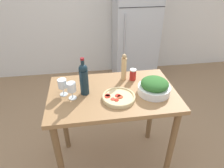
# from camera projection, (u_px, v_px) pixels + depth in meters

# --- Properties ---
(ground_plane) EXTENTS (14.00, 14.00, 0.00)m
(ground_plane) POSITION_uv_depth(u_px,v_px,m) (112.00, 161.00, 2.23)
(ground_plane) COLOR #9E7A56
(wall_back) EXTENTS (6.40, 0.08, 2.60)m
(wall_back) POSITION_uv_depth(u_px,v_px,m) (93.00, 2.00, 3.37)
(wall_back) COLOR silver
(wall_back) RESTS_ON ground_plane
(refrigerator) EXTENTS (0.70, 0.66, 1.84)m
(refrigerator) POSITION_uv_depth(u_px,v_px,m) (135.00, 29.00, 3.35)
(refrigerator) COLOR #B7BCC1
(refrigerator) RESTS_ON ground_plane
(prep_counter) EXTENTS (1.11, 0.69, 0.93)m
(prep_counter) POSITION_uv_depth(u_px,v_px,m) (113.00, 105.00, 1.82)
(prep_counter) COLOR olive
(prep_counter) RESTS_ON ground_plane
(wine_bottle) EXTENTS (0.08, 0.08, 0.33)m
(wine_bottle) POSITION_uv_depth(u_px,v_px,m) (84.00, 78.00, 1.64)
(wine_bottle) COLOR #142833
(wine_bottle) RESTS_ON prep_counter
(wine_glass_near) EXTENTS (0.07, 0.07, 0.15)m
(wine_glass_near) POSITION_uv_depth(u_px,v_px,m) (72.00, 88.00, 1.61)
(wine_glass_near) COLOR silver
(wine_glass_near) RESTS_ON prep_counter
(wine_glass_far) EXTENTS (0.07, 0.07, 0.15)m
(wine_glass_far) POSITION_uv_depth(u_px,v_px,m) (62.00, 84.00, 1.65)
(wine_glass_far) COLOR silver
(wine_glass_far) RESTS_ON prep_counter
(pepper_mill) EXTENTS (0.05, 0.05, 0.26)m
(pepper_mill) POSITION_uv_depth(u_px,v_px,m) (124.00, 67.00, 1.86)
(pepper_mill) COLOR tan
(pepper_mill) RESTS_ON prep_counter
(salad_bowl) EXTENTS (0.28, 0.28, 0.14)m
(salad_bowl) POSITION_uv_depth(u_px,v_px,m) (154.00, 87.00, 1.69)
(salad_bowl) COLOR white
(salad_bowl) RESTS_ON prep_counter
(homemade_pizza) EXTENTS (0.28, 0.28, 0.03)m
(homemade_pizza) POSITION_uv_depth(u_px,v_px,m) (119.00, 97.00, 1.64)
(homemade_pizza) COLOR #DBC189
(homemade_pizza) RESTS_ON prep_counter
(salt_canister) EXTENTS (0.06, 0.06, 0.11)m
(salt_canister) POSITION_uv_depth(u_px,v_px,m) (133.00, 74.00, 1.89)
(salt_canister) COLOR #B2231E
(salt_canister) RESTS_ON prep_counter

